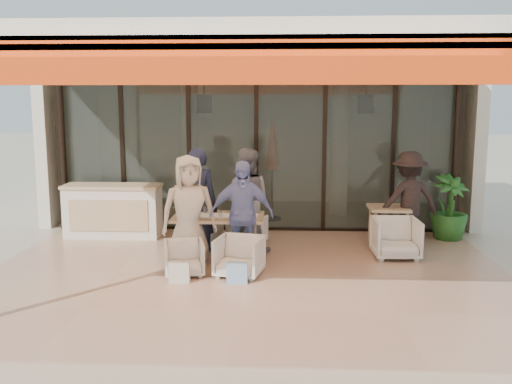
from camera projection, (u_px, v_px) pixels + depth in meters
ground at (246, 276)px, 8.66m from camera, size 70.00×70.00×0.00m
terrace_floor at (246, 276)px, 8.66m from camera, size 8.00×6.00×0.01m
terrace_structure at (245, 56)px, 7.87m from camera, size 8.00×6.00×3.40m
glass_storefront at (256, 153)px, 11.36m from camera, size 8.08×0.10×3.20m
interior_block at (261, 117)px, 13.54m from camera, size 9.05×3.62×3.52m
host_counter at (113, 211)px, 10.97m from camera, size 1.85×0.65×1.04m
dining_table at (218, 219)px, 9.49m from camera, size 1.50×0.90×0.93m
chair_far_left at (202, 227)px, 10.50m from camera, size 0.75×0.72×0.65m
chair_far_right at (247, 229)px, 10.46m from camera, size 0.76×0.73×0.61m
chair_near_left at (184, 257)px, 8.63m from camera, size 0.69×0.67×0.60m
chair_near_right at (239, 255)px, 8.58m from camera, size 0.78×0.74×0.68m
diner_navy at (197, 200)px, 9.91m from camera, size 0.73×0.55×1.84m
diner_grey at (245, 201)px, 9.87m from camera, size 0.94×0.76×1.83m
diner_cream at (189, 211)px, 9.03m from camera, size 1.02×0.83×1.80m
diner_periwinkle at (242, 214)px, 8.99m from camera, size 1.05×0.53×1.72m
tote_bag_cream at (179, 273)px, 8.26m from camera, size 0.30×0.10×0.34m
tote_bag_blue at (237, 274)px, 8.22m from camera, size 0.30×0.10×0.34m
side_table at (388, 213)px, 10.26m from camera, size 0.70×0.70×0.74m
side_chair at (396, 236)px, 9.56m from camera, size 0.77×0.72×0.76m
standing_woman at (409, 200)px, 10.23m from camera, size 1.25×0.91×1.74m
potted_palm at (449, 208)px, 10.77m from camera, size 0.95×0.95×1.26m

